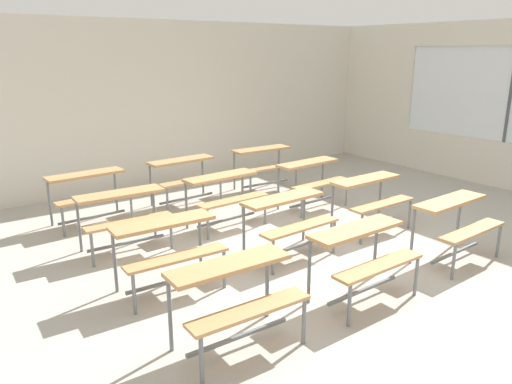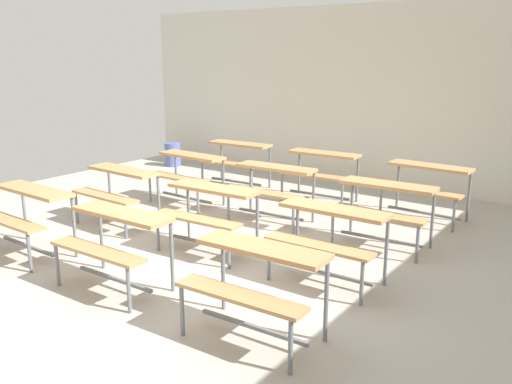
{
  "view_description": "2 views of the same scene",
  "coord_description": "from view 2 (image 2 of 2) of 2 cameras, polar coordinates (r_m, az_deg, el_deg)",
  "views": [
    {
      "loc": [
        -3.82,
        -4.03,
        2.47
      ],
      "look_at": [
        -0.25,
        0.97,
        0.68
      ],
      "focal_mm": 34.23,
      "sensor_mm": 36.0,
      "label": 1
    },
    {
      "loc": [
        3.63,
        -4.13,
        2.22
      ],
      "look_at": [
        0.08,
        0.82,
        0.64
      ],
      "focal_mm": 37.99,
      "sensor_mm": 36.0,
      "label": 2
    }
  ],
  "objects": [
    {
      "name": "desk_bench_r3c1",
      "position": [
        8.27,
        6.82,
        2.86
      ],
      "size": [
        1.13,
        0.64,
        0.74
      ],
      "rotation": [
        0.0,
        0.0,
        0.05
      ],
      "color": "tan",
      "rests_on": "ground"
    },
    {
      "name": "desk_bench_r1c0",
      "position": [
        7.25,
        -14.4,
        0.86
      ],
      "size": [
        1.12,
        0.63,
        0.74
      ],
      "rotation": [
        0.0,
        0.0,
        -0.03
      ],
      "color": "tan",
      "rests_on": "ground"
    },
    {
      "name": "desk_bench_r3c0",
      "position": [
        9.09,
        -2.07,
        4.0
      ],
      "size": [
        1.13,
        0.65,
        0.74
      ],
      "rotation": [
        0.0,
        0.0,
        0.05
      ],
      "color": "tan",
      "rests_on": "ground"
    },
    {
      "name": "desk_bench_r0c2",
      "position": [
        4.26,
        -0.12,
        -8.36
      ],
      "size": [
        1.12,
        0.63,
        0.74
      ],
      "rotation": [
        0.0,
        0.0,
        0.04
      ],
      "color": "tan",
      "rests_on": "ground"
    },
    {
      "name": "desk_bench_r1c2",
      "position": [
        5.32,
        7.68,
        -3.75
      ],
      "size": [
        1.11,
        0.6,
        0.74
      ],
      "rotation": [
        0.0,
        0.0,
        0.01
      ],
      "color": "tan",
      "rests_on": "ground"
    },
    {
      "name": "ground",
      "position": [
        5.94,
        -5.31,
        -7.75
      ],
      "size": [
        10.0,
        9.0,
        0.05
      ],
      "primitive_type": "cube",
      "color": "#ADA89E"
    },
    {
      "name": "desk_bench_r2c0",
      "position": [
        8.12,
        -7.29,
        2.63
      ],
      "size": [
        1.12,
        0.63,
        0.74
      ],
      "rotation": [
        0.0,
        0.0,
        -0.04
      ],
      "color": "tan",
      "rests_on": "ground"
    },
    {
      "name": "wall_back",
      "position": [
        9.39,
        12.98,
        9.76
      ],
      "size": [
        10.0,
        0.12,
        3.0
      ],
      "primitive_type": "cube",
      "color": "silver",
      "rests_on": "ground"
    },
    {
      "name": "desk_bench_r0c0",
      "position": [
        6.53,
        -23.05,
        -1.37
      ],
      "size": [
        1.11,
        0.61,
        0.74
      ],
      "rotation": [
        0.0,
        0.0,
        -0.02
      ],
      "color": "tan",
      "rests_on": "ground"
    },
    {
      "name": "desk_bench_r1c1",
      "position": [
        6.11,
        -5.08,
        -1.25
      ],
      "size": [
        1.13,
        0.64,
        0.74
      ],
      "rotation": [
        0.0,
        0.0,
        0.05
      ],
      "color": "tan",
      "rests_on": "ground"
    },
    {
      "name": "trash_bin",
      "position": [
        11.01,
        -8.76,
        3.93
      ],
      "size": [
        0.32,
        0.32,
        0.46
      ],
      "primitive_type": "cylinder",
      "color": "#51609E",
      "rests_on": "ground"
    },
    {
      "name": "desk_bench_r2c2",
      "position": [
        6.41,
        13.34,
        -0.85
      ],
      "size": [
        1.13,
        0.64,
        0.74
      ],
      "rotation": [
        0.0,
        0.0,
        0.05
      ],
      "color": "tan",
      "rests_on": "ground"
    },
    {
      "name": "desk_bench_r2c1",
      "position": [
        7.21,
        1.66,
        1.22
      ],
      "size": [
        1.13,
        0.64,
        0.74
      ],
      "rotation": [
        0.0,
        0.0,
        0.05
      ],
      "color": "tan",
      "rests_on": "ground"
    },
    {
      "name": "desk_bench_r3c2",
      "position": [
        7.63,
        17.5,
        1.29
      ],
      "size": [
        1.12,
        0.63,
        0.74
      ],
      "rotation": [
        0.0,
        0.0,
        -0.04
      ],
      "color": "tan",
      "rests_on": "ground"
    },
    {
      "name": "desk_bench_r0c1",
      "position": [
        5.31,
        -14.73,
        -4.14
      ],
      "size": [
        1.11,
        0.61,
        0.74
      ],
      "rotation": [
        0.0,
        0.0,
        0.02
      ],
      "color": "tan",
      "rests_on": "ground"
    }
  ]
}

